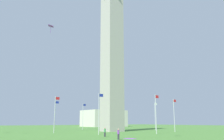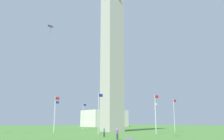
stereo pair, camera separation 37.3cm
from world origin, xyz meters
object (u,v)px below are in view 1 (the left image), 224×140
(obelisk_monument, at_px, (112,52))
(distant_building, at_px, (104,118))
(flagpole_ne, at_px, (120,116))
(flagpole_s, at_px, (55,113))
(person_green_shirt, at_px, (105,132))
(flagpole_nw, at_px, (174,114))
(flagpole_sw, at_px, (99,112))
(person_purple_shirt, at_px, (118,134))
(flagpole_n, at_px, (155,115))
(flagpole_w, at_px, (156,112))
(flagpole_se, at_px, (55,114))
(picnic_blanket_near_first_person, at_px, (130,139))
(flagpole_e, at_px, (83,115))
(kite_purple_diamond, at_px, (51,26))

(obelisk_monument, height_order, distant_building, obelisk_monument)
(flagpole_ne, xyz_separation_m, flagpole_s, (-28.51, -11.81, 0.00))
(person_green_shirt, bearing_deg, flagpole_nw, -32.71)
(flagpole_sw, height_order, person_purple_shirt, flagpole_sw)
(flagpole_n, distance_m, flagpole_w, 23.62)
(flagpole_n, height_order, flagpole_se, same)
(obelisk_monument, xyz_separation_m, distant_building, (34.37, 55.97, -18.16))
(flagpole_w, bearing_deg, flagpole_nw, 22.50)
(person_green_shirt, distance_m, picnic_blanket_near_first_person, 6.04)
(flagpole_e, xyz_separation_m, flagpole_se, (-11.81, -4.89, 0.00))
(distant_building, bearing_deg, flagpole_e, -131.14)
(flagpole_se, distance_m, flagpole_sw, 23.62)
(flagpole_s, relative_size, distant_building, 0.41)
(kite_purple_diamond, bearing_deg, distant_building, 48.99)
(person_green_shirt, bearing_deg, flagpole_w, -40.00)
(kite_purple_diamond, bearing_deg, flagpole_ne, 31.53)
(flagpole_ne, relative_size, flagpole_w, 1.00)
(flagpole_se, distance_m, person_purple_shirt, 37.61)
(flagpole_n, bearing_deg, person_purple_shirt, -143.06)
(flagpole_se, bearing_deg, person_green_shirt, -95.58)
(flagpole_sw, height_order, distant_building, distant_building)
(flagpole_s, bearing_deg, flagpole_se, 67.50)
(flagpole_se, bearing_deg, flagpole_sw, -90.00)
(flagpole_nw, height_order, picnic_blanket_near_first_person, flagpole_nw)
(picnic_blanket_near_first_person, bearing_deg, distant_building, 58.99)
(flagpole_n, xyz_separation_m, flagpole_w, (-16.70, -16.70, 0.00))
(flagpole_ne, bearing_deg, distant_building, 63.00)
(person_purple_shirt, distance_m, picnic_blanket_near_first_person, 3.14)
(flagpole_w, bearing_deg, picnic_blanket_near_first_person, -151.24)
(flagpole_s, xyz_separation_m, distant_building, (51.01, 55.97, -0.38))
(flagpole_e, xyz_separation_m, distant_building, (34.31, 39.27, -0.38))
(flagpole_e, height_order, flagpole_nw, same)
(flagpole_sw, distance_m, person_green_shirt, 8.23)
(flagpole_n, bearing_deg, flagpole_sw, -157.50)
(flagpole_e, bearing_deg, person_green_shirt, -112.79)
(person_purple_shirt, relative_size, picnic_blanket_near_first_person, 0.89)
(obelisk_monument, xyz_separation_m, person_purple_shirt, (-16.83, -25.26, -21.67))
(flagpole_nw, bearing_deg, flagpole_w, -157.50)
(flagpole_s, relative_size, flagpole_nw, 1.00)
(flagpole_s, distance_m, distant_building, 75.73)
(flagpole_w, xyz_separation_m, flagpole_nw, (11.81, 4.89, 0.00))
(picnic_blanket_near_first_person, bearing_deg, flagpole_s, 96.37)
(person_purple_shirt, height_order, person_green_shirt, person_green_shirt)
(flagpole_se, height_order, flagpole_sw, same)
(flagpole_n, height_order, flagpole_e, same)
(flagpole_n, relative_size, flagpole_ne, 1.00)
(flagpole_ne, distance_m, flagpole_e, 12.78)
(person_green_shirt, height_order, picnic_blanket_near_first_person, person_green_shirt)
(flagpole_e, height_order, person_green_shirt, flagpole_e)
(flagpole_sw, relative_size, distant_building, 0.41)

